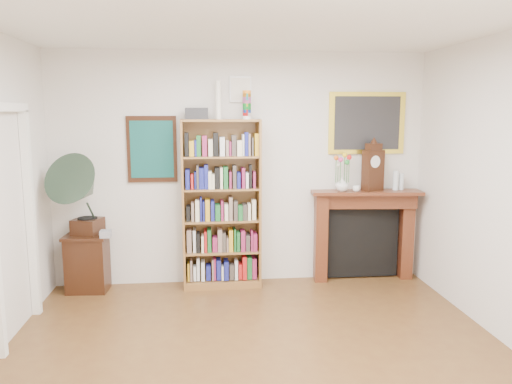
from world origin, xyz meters
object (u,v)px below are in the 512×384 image
gramophone (82,190)px  mantel_clock (373,168)px  side_cabinet (88,263)px  flower_vase (342,184)px  bottle_left (396,180)px  fireplace (364,227)px  teacup (356,189)px  bottle_right (401,182)px  cd_stack (106,234)px  bookshelf (221,195)px

gramophone → mantel_clock: mantel_clock is taller
side_cabinet → flower_vase: flower_vase is taller
bottle_left → flower_vase: bearing=-177.4°
mantel_clock → fireplace: bearing=117.5°
mantel_clock → teacup: mantel_clock is taller
teacup → bottle_right: size_ratio=0.46×
cd_stack → teacup: bearing=2.2°
side_cabinet → mantel_clock: mantel_clock is taller
gramophone → side_cabinet: bearing=114.0°
gramophone → bottle_left: 3.71m
teacup → bookshelf: bearing=179.0°
fireplace → cd_stack: 3.11m
bottle_left → cd_stack: bearing=-177.0°
bottle_left → bottle_right: bearing=14.8°
bookshelf → fireplace: size_ratio=1.69×
cd_stack → teacup: 2.99m
bookshelf → fireplace: (1.77, 0.09, -0.45)m
flower_vase → bottle_right: 0.77m
bookshelf → cd_stack: (-1.33, -0.14, -0.41)m
teacup → bottle_right: bottle_right is taller
flower_vase → teacup: size_ratio=1.85×
bookshelf → bottle_right: bearing=0.8°
teacup → bottle_left: (0.52, 0.07, 0.08)m
fireplace → teacup: (-0.15, -0.11, 0.50)m
teacup → bottle_right: bearing=8.9°
flower_vase → bottle_right: (0.77, 0.05, 0.02)m
fireplace → teacup: teacup is taller
fireplace → teacup: 0.54m
cd_stack → mantel_clock: bearing=3.0°
flower_vase → fireplace: bearing=13.1°
cd_stack → side_cabinet: bearing=153.0°
side_cabinet → bottle_left: bottle_left is taller
bookshelf → teacup: (1.63, -0.03, 0.05)m
side_cabinet → cd_stack: cd_stack is taller
fireplace → cd_stack: size_ratio=11.39×
bookshelf → bottle_left: 2.15m
cd_stack → mantel_clock: size_ratio=0.21×
gramophone → teacup: size_ratio=10.65×
cd_stack → bookshelf: bearing=6.1°
gramophone → teacup: gramophone is taller
fireplace → teacup: size_ratio=14.98×
side_cabinet → cd_stack: (0.25, -0.13, 0.38)m
side_cabinet → mantel_clock: (3.42, 0.04, 1.08)m
bookshelf → flower_vase: (1.46, 0.01, 0.10)m
bookshelf → gramophone: bookshelf is taller
mantel_clock → bottle_left: mantel_clock is taller
fireplace → bottle_right: 0.73m
bookshelf → gramophone: 1.57m
side_cabinet → teacup: (3.20, -0.01, 0.83)m
bookshelf → cd_stack: size_ratio=19.21×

